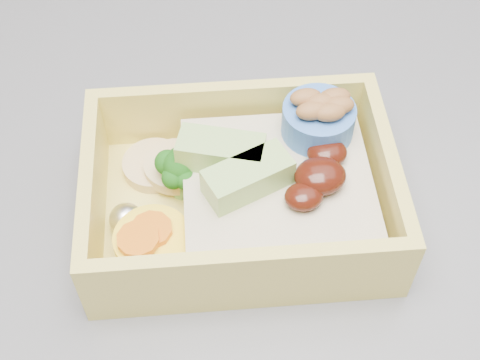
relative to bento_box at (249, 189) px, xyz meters
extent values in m
cube|color=#E3CF5E|center=(-0.01, 0.00, -0.02)|extent=(0.21, 0.16, 0.01)
cube|color=#E3CF5E|center=(0.00, 0.06, 0.01)|extent=(0.19, 0.02, 0.05)
cube|color=#E3CF5E|center=(-0.01, -0.07, 0.01)|extent=(0.19, 0.02, 0.05)
cube|color=#E3CF5E|center=(0.09, -0.01, 0.01)|extent=(0.02, 0.12, 0.05)
cube|color=#E3CF5E|center=(-0.10, 0.01, 0.01)|extent=(0.02, 0.12, 0.05)
cube|color=tan|center=(0.02, 0.00, 0.00)|extent=(0.13, 0.12, 0.03)
ellipsoid|color=#360F08|center=(0.04, -0.01, 0.02)|extent=(0.03, 0.03, 0.02)
ellipsoid|color=#360F08|center=(0.05, 0.00, 0.02)|extent=(0.03, 0.02, 0.01)
ellipsoid|color=#360F08|center=(0.03, -0.03, 0.02)|extent=(0.03, 0.02, 0.01)
cube|color=#9CC868|center=(0.00, -0.01, 0.02)|extent=(0.06, 0.04, 0.02)
cube|color=#9CC868|center=(-0.02, 0.01, 0.02)|extent=(0.06, 0.04, 0.02)
cylinder|color=#77B561|center=(-0.04, 0.02, -0.01)|extent=(0.01, 0.01, 0.02)
sphere|color=#195A14|center=(-0.04, 0.02, 0.01)|extent=(0.02, 0.02, 0.02)
sphere|color=#195A14|center=(-0.03, 0.02, 0.01)|extent=(0.02, 0.02, 0.02)
sphere|color=#195A14|center=(-0.05, 0.02, 0.01)|extent=(0.02, 0.02, 0.02)
sphere|color=#195A14|center=(-0.04, 0.01, 0.01)|extent=(0.02, 0.02, 0.02)
sphere|color=#195A14|center=(-0.05, 0.01, 0.01)|extent=(0.02, 0.02, 0.02)
sphere|color=#195A14|center=(-0.04, 0.03, 0.01)|extent=(0.02, 0.02, 0.02)
cylinder|color=yellow|center=(-0.07, -0.03, -0.01)|extent=(0.05, 0.05, 0.02)
cylinder|color=orange|center=(-0.06, -0.03, 0.01)|extent=(0.03, 0.03, 0.00)
cylinder|color=orange|center=(-0.07, -0.03, 0.01)|extent=(0.03, 0.03, 0.00)
cylinder|color=tan|center=(-0.06, 0.04, -0.01)|extent=(0.04, 0.04, 0.01)
cylinder|color=tan|center=(-0.04, 0.03, -0.01)|extent=(0.04, 0.04, 0.01)
ellipsoid|color=silver|center=(-0.02, 0.05, -0.01)|extent=(0.02, 0.02, 0.02)
ellipsoid|color=silver|center=(-0.08, -0.01, -0.01)|extent=(0.02, 0.02, 0.02)
cylinder|color=#3D74D2|center=(0.05, 0.03, 0.02)|extent=(0.05, 0.05, 0.02)
ellipsoid|color=brown|center=(0.05, 0.03, 0.04)|extent=(0.02, 0.01, 0.01)
ellipsoid|color=brown|center=(0.06, 0.03, 0.04)|extent=(0.02, 0.01, 0.01)
ellipsoid|color=brown|center=(0.04, 0.04, 0.04)|extent=(0.02, 0.01, 0.01)
ellipsoid|color=brown|center=(0.05, 0.02, 0.04)|extent=(0.02, 0.01, 0.01)
ellipsoid|color=brown|center=(0.04, 0.02, 0.04)|extent=(0.02, 0.01, 0.01)
ellipsoid|color=brown|center=(0.06, 0.03, 0.04)|extent=(0.02, 0.01, 0.01)
camera|label=1|loc=(-0.05, -0.25, 0.34)|focal=50.00mm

